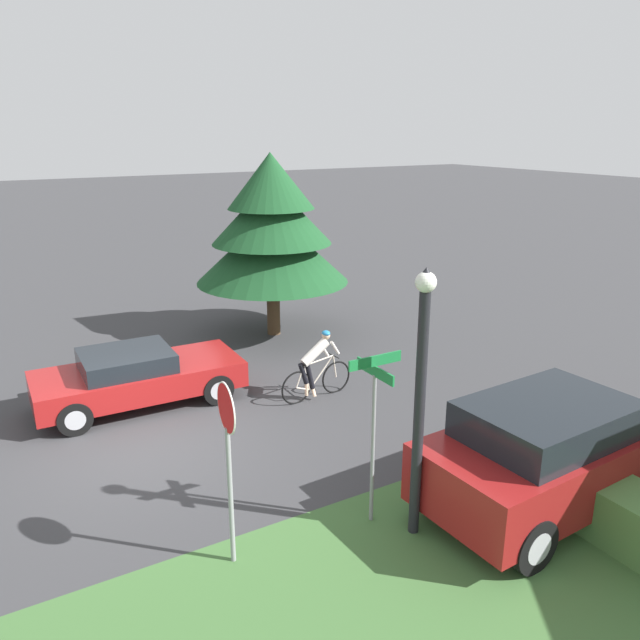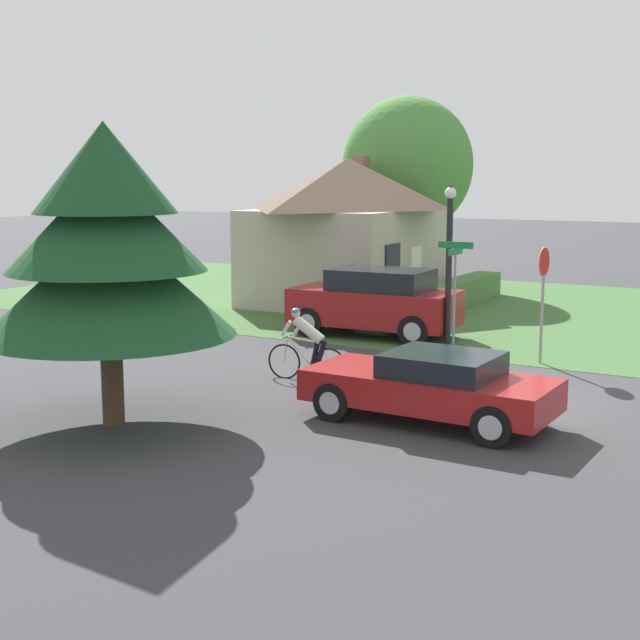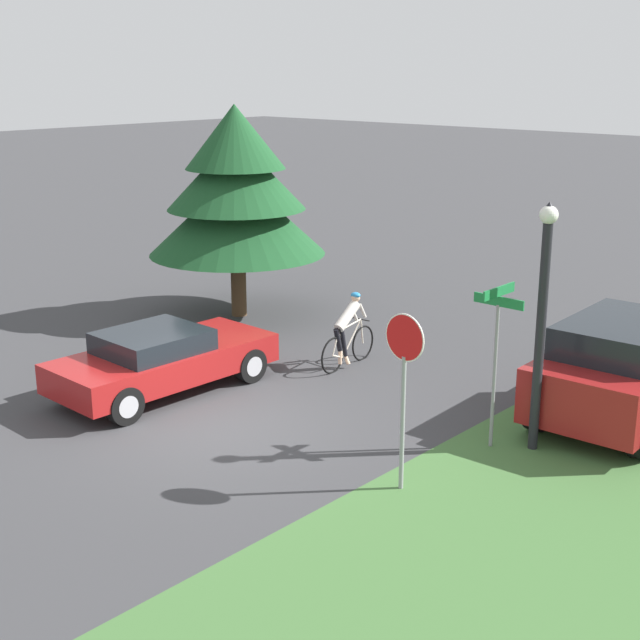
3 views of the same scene
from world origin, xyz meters
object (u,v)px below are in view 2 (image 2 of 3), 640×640
Objects in this scene: stop_sign at (543,281)px; street_lamp at (449,255)px; conifer_tall_near at (107,245)px; sedan_left_lane at (432,386)px; cyclist at (307,346)px; street_name_sign at (455,276)px; deciduous_tree_right at (408,165)px; cottage_house at (348,228)px; parked_suv_right at (376,302)px.

stop_sign is 2.76m from street_lamp.
conifer_tall_near is at bearing -25.55° from stop_sign.
sedan_left_lane is 1.08× the size of street_lamp.
street_name_sign is (4.42, -1.55, 1.15)m from cyclist.
cottage_house is at bearing -178.00° from deciduous_tree_right.
cyclist is 5.80m from stop_sign.
cottage_house is 1.06× the size of deciduous_tree_right.
stop_sign is 0.52× the size of conifer_tall_near.
street_name_sign is (-1.06, -2.68, 0.95)m from parked_suv_right.
sedan_left_lane is (-12.87, -8.63, -1.89)m from cottage_house.
cottage_house reaches higher than parked_suv_right.
street_lamp is 9.91m from conifer_tall_near.
conifer_tall_near is at bearing 86.84° from parked_suv_right.
deciduous_tree_right is (5.26, 0.18, 2.16)m from cottage_house.
deciduous_tree_right is (21.08, 4.07, 1.56)m from conifer_tall_near.
parked_suv_right is 0.61× the size of deciduous_tree_right.
parked_suv_right is (5.48, 1.13, 0.19)m from cyclist.
conifer_tall_near reaches higher than cyclist.
cyclist is at bearing -158.00° from cottage_house.
sedan_left_lane is 0.60× the size of deciduous_tree_right.
street_lamp is (-6.22, -6.24, -0.19)m from cottage_house.
street_name_sign is at bearing -113.89° from cyclist.
street_name_sign reaches higher than cyclist.
cyclist is 0.35× the size of conifer_tall_near.
street_name_sign is 0.37× the size of deciduous_tree_right.
street_lamp is 13.36m from deciduous_tree_right.
cottage_house is 5.69m from deciduous_tree_right.
cyclist is 4.82m from street_name_sign.
conifer_tall_near reaches higher than sedan_left_lane.
conifer_tall_near is 21.52m from deciduous_tree_right.
cottage_house reaches higher than street_lamp.
parked_suv_right is at bearing 77.66° from street_lamp.
sedan_left_lane is at bearing -161.78° from street_name_sign.
cottage_house is at bearing -54.85° from sedan_left_lane.
cyclist is 0.25× the size of deciduous_tree_right.
sedan_left_lane is 6.54m from street_name_sign.
sedan_left_lane is at bearing -58.27° from conifer_tall_near.
cyclist is 0.68× the size of street_name_sign.
cottage_house is 11.28m from stop_sign.
conifer_tall_near is (-8.85, 4.97, 1.22)m from stop_sign.
parked_suv_right is 2.74m from street_lamp.
street_lamp reaches higher than cyclist.
conifer_tall_near is (-9.59, 2.36, 0.79)m from street_lamp.
street_name_sign is 9.52m from conifer_tall_near.
stop_sign is at bearing 163.00° from parked_suv_right.
cottage_house is at bearing 45.09° from street_lamp.
cottage_house is at bearing -58.12° from parked_suv_right.
street_name_sign is 0.52× the size of conifer_tall_near.
deciduous_tree_right reaches higher than conifer_tall_near.
parked_suv_right is 1.11× the size of street_lamp.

